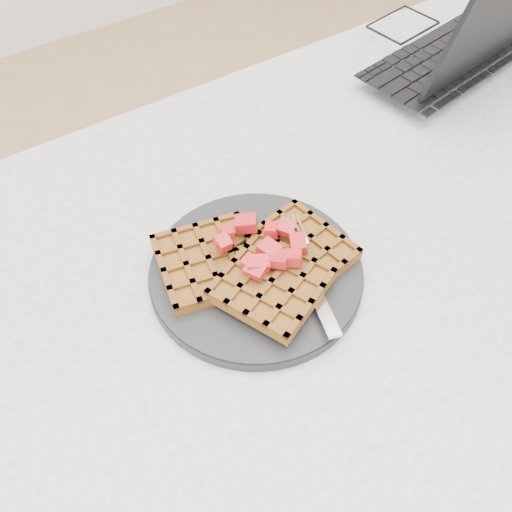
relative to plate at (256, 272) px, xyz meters
name	(u,v)px	position (x,y,z in m)	size (l,w,h in m)	color
ground	(310,448)	(0.14, -0.02, -0.76)	(4.00, 4.00, 0.00)	tan
table	(343,288)	(0.14, -0.02, -0.12)	(1.20, 0.80, 0.75)	silver
plate	(256,272)	(0.00, 0.00, 0.00)	(0.26, 0.26, 0.02)	black
waffles	(258,265)	(0.00, 0.00, 0.02)	(0.23, 0.22, 0.03)	brown
strawberry_pile	(256,248)	(0.00, 0.00, 0.05)	(0.15, 0.15, 0.02)	#97040B
fork	(307,271)	(0.04, -0.04, 0.02)	(0.02, 0.18, 0.02)	silver
laptop	(446,38)	(0.53, 0.22, 0.03)	(0.40, 0.32, 0.25)	black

